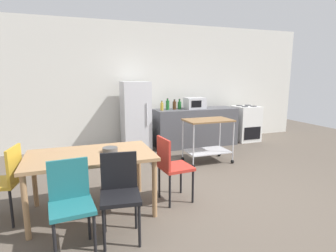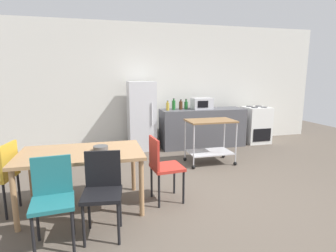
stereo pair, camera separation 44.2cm
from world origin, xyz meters
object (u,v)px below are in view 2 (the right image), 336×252
(chair_mustard, at_px, (1,173))
(chair_black, at_px, (103,188))
(bottle_sesame_oil, at_px, (174,105))
(stove_oven, at_px, (256,125))
(bottle_soda, at_px, (181,105))
(fruit_bowl, at_px, (101,148))
(kitchen_cart, at_px, (210,134))
(chair_red, at_px, (162,164))
(dining_table, at_px, (82,158))
(refrigerator, at_px, (142,116))
(bottle_vinegar, at_px, (186,105))
(microwave, at_px, (202,103))
(chair_teal, at_px, (53,196))
(bottle_sparkling_water, at_px, (168,106))

(chair_mustard, xyz_separation_m, chair_black, (1.19, -0.76, 0.00))
(chair_black, bearing_deg, bottle_sesame_oil, 69.89)
(stove_oven, height_order, bottle_soda, bottle_soda)
(bottle_sesame_oil, bearing_deg, fruit_bowl, -123.04)
(stove_oven, bearing_deg, kitchen_cart, -144.36)
(chair_black, distance_m, chair_red, 0.98)
(kitchen_cart, bearing_deg, stove_oven, 35.64)
(dining_table, relative_size, refrigerator, 0.97)
(stove_oven, bearing_deg, bottle_vinegar, 178.83)
(chair_mustard, bearing_deg, microwave, 136.15)
(stove_oven, xyz_separation_m, refrigerator, (-2.90, 0.08, 0.32))
(fruit_bowl, bearing_deg, chair_red, -4.99)
(bottle_sesame_oil, bearing_deg, dining_table, -126.54)
(bottle_vinegar, bearing_deg, chair_mustard, -141.74)
(chair_teal, bearing_deg, microwave, 44.05)
(dining_table, height_order, chair_teal, chair_teal)
(refrigerator, distance_m, bottle_sparkling_water, 0.63)
(chair_black, xyz_separation_m, bottle_vinegar, (1.99, 3.26, 0.48))
(dining_table, relative_size, chair_mustard, 1.69)
(chair_black, xyz_separation_m, bottle_soda, (1.86, 3.24, 0.48))
(bottle_soda, bearing_deg, bottle_vinegar, 7.74)
(chair_red, bearing_deg, bottle_soda, -27.25)
(fruit_bowl, bearing_deg, bottle_sparkling_water, 58.79)
(stove_oven, distance_m, fruit_bowl, 4.63)
(chair_teal, distance_m, stove_oven, 5.44)
(chair_teal, distance_m, fruit_bowl, 0.91)
(bottle_soda, distance_m, bottle_vinegar, 0.14)
(refrigerator, bearing_deg, chair_black, -105.91)
(bottle_sparkling_water, bearing_deg, kitchen_cart, -66.69)
(dining_table, bearing_deg, chair_black, -70.25)
(chair_mustard, height_order, bottle_soda, bottle_soda)
(bottle_sparkling_water, relative_size, bottle_soda, 0.94)
(stove_oven, distance_m, bottle_soda, 2.06)
(chair_teal, relative_size, bottle_vinegar, 3.72)
(chair_mustard, height_order, chair_red, same)
(chair_black, relative_size, refrigerator, 0.57)
(chair_mustard, distance_m, bottle_soda, 3.96)
(chair_black, relative_size, chair_red, 1.00)
(chair_teal, height_order, refrigerator, refrigerator)
(refrigerator, height_order, microwave, refrigerator)
(bottle_vinegar, bearing_deg, kitchen_cart, -87.45)
(bottle_soda, bearing_deg, chair_mustard, -140.74)
(chair_teal, relative_size, microwave, 1.93)
(chair_teal, height_order, bottle_sesame_oil, bottle_sesame_oil)
(microwave, bearing_deg, fruit_bowl, -132.76)
(bottle_sesame_oil, bearing_deg, stove_oven, -0.74)
(microwave, bearing_deg, chair_teal, -130.91)
(stove_oven, bearing_deg, chair_mustard, -153.86)
(chair_mustard, xyz_separation_m, fruit_bowl, (1.19, -0.10, 0.26))
(stove_oven, distance_m, microwave, 1.58)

